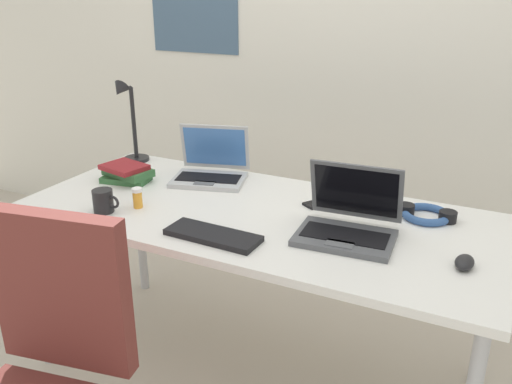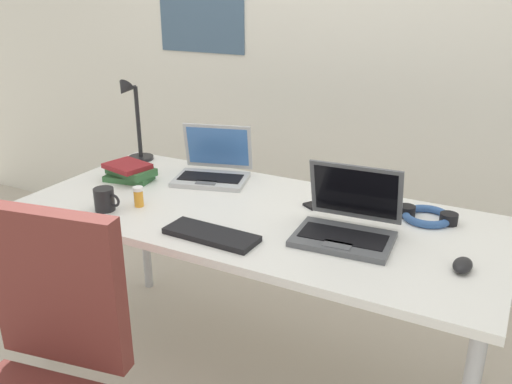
# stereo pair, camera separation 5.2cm
# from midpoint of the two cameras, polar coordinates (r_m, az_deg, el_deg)

# --- Properties ---
(ground_plane) EXTENTS (12.00, 12.00, 0.00)m
(ground_plane) POSITION_cam_midpoint_polar(r_m,az_deg,el_deg) (2.42, 0.65, -18.37)
(ground_plane) COLOR #B7AD9E
(wall_back) EXTENTS (6.00, 0.13, 2.60)m
(wall_back) POSITION_cam_midpoint_polar(r_m,az_deg,el_deg) (2.90, 11.12, 16.02)
(wall_back) COLOR silver
(wall_back) RESTS_ON ground_plane
(desk) EXTENTS (1.80, 0.80, 0.74)m
(desk) POSITION_cam_midpoint_polar(r_m,az_deg,el_deg) (2.06, 0.73, -3.56)
(desk) COLOR white
(desk) RESTS_ON ground_plane
(desk_lamp) EXTENTS (0.12, 0.18, 0.40)m
(desk_lamp) POSITION_cam_midpoint_polar(r_m,az_deg,el_deg) (2.62, -12.30, 7.32)
(desk_lamp) COLOR black
(desk_lamp) RESTS_ON desk
(laptop_center) EXTENTS (0.34, 0.31, 0.23)m
(laptop_center) POSITION_cam_midpoint_polar(r_m,az_deg,el_deg) (1.85, 10.40, -3.34)
(laptop_center) COLOR #515459
(laptop_center) RESTS_ON desk
(laptop_back_left) EXTENTS (0.37, 0.33, 0.23)m
(laptop_back_left) POSITION_cam_midpoint_polar(r_m,az_deg,el_deg) (2.36, -3.94, 2.44)
(laptop_back_left) COLOR #B7BABC
(laptop_back_left) RESTS_ON desk
(external_keyboard) EXTENTS (0.33, 0.13, 0.02)m
(external_keyboard) POSITION_cam_midpoint_polar(r_m,az_deg,el_deg) (1.83, -3.95, -4.54)
(external_keyboard) COLOR black
(external_keyboard) RESTS_ON desk
(computer_mouse) EXTENTS (0.06, 0.10, 0.03)m
(computer_mouse) POSITION_cam_midpoint_polar(r_m,az_deg,el_deg) (1.75, 21.82, -7.20)
(computer_mouse) COLOR black
(computer_mouse) RESTS_ON desk
(cell_phone) EXTENTS (0.13, 0.15, 0.01)m
(cell_phone) POSITION_cam_midpoint_polar(r_m,az_deg,el_deg) (2.11, 7.65, -1.22)
(cell_phone) COLOR black
(cell_phone) RESTS_ON desk
(headphones) EXTENTS (0.21, 0.18, 0.04)m
(headphones) POSITION_cam_midpoint_polar(r_m,az_deg,el_deg) (2.06, 18.35, -2.43)
(headphones) COLOR #335999
(headphones) RESTS_ON desk
(pill_bottle) EXTENTS (0.04, 0.04, 0.08)m
(pill_bottle) POSITION_cam_midpoint_polar(r_m,az_deg,el_deg) (2.11, -11.64, -0.45)
(pill_bottle) COLOR gold
(pill_bottle) RESTS_ON desk
(book_stack) EXTENTS (0.22, 0.18, 0.08)m
(book_stack) POSITION_cam_midpoint_polar(r_m,az_deg,el_deg) (2.40, -12.64, 2.12)
(book_stack) COLOR #336638
(book_stack) RESTS_ON desk
(coffee_mug) EXTENTS (0.11, 0.08, 0.09)m
(coffee_mug) POSITION_cam_midpoint_polar(r_m,az_deg,el_deg) (2.10, -15.04, -0.77)
(coffee_mug) COLOR black
(coffee_mug) RESTS_ON desk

